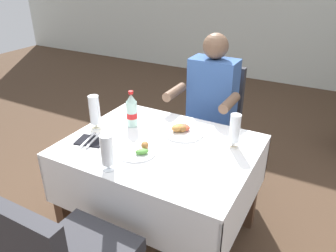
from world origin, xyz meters
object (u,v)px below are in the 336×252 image
object	(u,v)px
napkin_cutlery_set	(91,141)
beer_glass_left	(95,112)
plate_far_diner	(182,130)
seated_diner_far	(209,106)
beer_glass_right	(107,151)
beer_glass_middle	(235,131)
plate_near_camera	(138,151)
chair_far_diner_seat	(211,118)
cola_bottle_primary	(132,111)
main_dining_table	(160,167)

from	to	relation	value
napkin_cutlery_set	beer_glass_left	bearing A→B (deg)	119.83
plate_far_diner	beer_glass_left	distance (m)	0.58
beer_glass_left	napkin_cutlery_set	bearing A→B (deg)	-60.17
beer_glass_left	napkin_cutlery_set	world-z (taller)	beer_glass_left
seated_diner_far	beer_glass_right	bearing A→B (deg)	-96.88
beer_glass_left	beer_glass_middle	world-z (taller)	beer_glass_left
napkin_cutlery_set	plate_near_camera	bearing A→B (deg)	5.27
chair_far_diner_seat	plate_near_camera	distance (m)	1.00
beer_glass_left	chair_far_diner_seat	bearing A→B (deg)	60.28
seated_diner_far	beer_glass_right	xyz separation A→B (m)	(-0.13, -1.08, 0.12)
plate_near_camera	plate_far_diner	xyz separation A→B (m)	(0.12, 0.34, 0.01)
plate_near_camera	chair_far_diner_seat	bearing A→B (deg)	86.29
plate_near_camera	cola_bottle_primary	world-z (taller)	cola_bottle_primary
main_dining_table	beer_glass_right	distance (m)	0.47
beer_glass_right	napkin_cutlery_set	xyz separation A→B (m)	(-0.28, 0.19, -0.10)
beer_glass_left	beer_glass_middle	distance (m)	0.90
main_dining_table	beer_glass_middle	world-z (taller)	beer_glass_middle
plate_far_diner	napkin_cutlery_set	xyz separation A→B (m)	(-0.44, -0.37, -0.01)
beer_glass_middle	plate_far_diner	bearing A→B (deg)	178.37
napkin_cutlery_set	beer_glass_right	bearing A→B (deg)	-33.50
chair_far_diner_seat	beer_glass_middle	world-z (taller)	chair_far_diner_seat
cola_bottle_primary	napkin_cutlery_set	world-z (taller)	cola_bottle_primary
beer_glass_right	cola_bottle_primary	xyz separation A→B (m)	(-0.18, 0.49, -0.00)
main_dining_table	plate_near_camera	world-z (taller)	plate_near_camera
beer_glass_left	cola_bottle_primary	distance (m)	0.24
plate_far_diner	beer_glass_right	xyz separation A→B (m)	(-0.16, -0.56, 0.09)
chair_far_diner_seat	beer_glass_right	world-z (taller)	chair_far_diner_seat
main_dining_table	cola_bottle_primary	distance (m)	0.42
plate_far_diner	beer_glass_middle	xyz separation A→B (m)	(0.34, -0.01, 0.09)
main_dining_table	beer_glass_right	world-z (taller)	beer_glass_right
main_dining_table	plate_far_diner	world-z (taller)	plate_far_diner
chair_far_diner_seat	cola_bottle_primary	xyz separation A→B (m)	(-0.29, -0.70, 0.28)
beer_glass_right	napkin_cutlery_set	distance (m)	0.36
main_dining_table	beer_glass_left	size ratio (longest dim) A/B	4.97
beer_glass_middle	beer_glass_right	world-z (taller)	beer_glass_middle
chair_far_diner_seat	plate_near_camera	xyz separation A→B (m)	(-0.06, -0.98, 0.18)
plate_near_camera	plate_far_diner	size ratio (longest dim) A/B	0.92
main_dining_table	chair_far_diner_seat	size ratio (longest dim) A/B	1.16
beer_glass_left	cola_bottle_primary	world-z (taller)	cola_bottle_primary
beer_glass_right	main_dining_table	bearing A→B (deg)	73.45
main_dining_table	cola_bottle_primary	size ratio (longest dim) A/B	4.55
beer_glass_right	beer_glass_left	bearing A→B (deg)	137.15
beer_glass_right	seated_diner_far	bearing A→B (deg)	83.12
plate_near_camera	beer_glass_middle	size ratio (longest dim) A/B	1.13
beer_glass_middle	chair_far_diner_seat	bearing A→B (deg)	121.57
chair_far_diner_seat	beer_glass_left	world-z (taller)	chair_far_diner_seat
cola_bottle_primary	chair_far_diner_seat	bearing A→B (deg)	67.62
napkin_cutlery_set	seated_diner_far	bearing A→B (deg)	65.23
beer_glass_left	seated_diner_far	bearing A→B (deg)	55.50
plate_near_camera	beer_glass_middle	xyz separation A→B (m)	(0.46, 0.33, 0.09)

